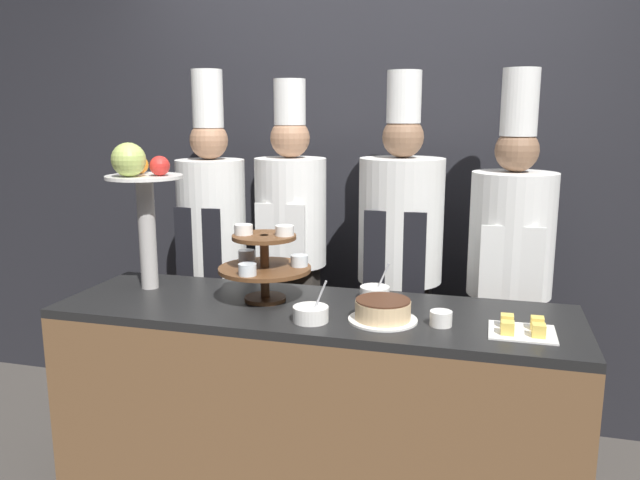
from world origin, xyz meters
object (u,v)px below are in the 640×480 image
(chef_center_left, at_px, (291,246))
(chef_center_right, at_px, (400,254))
(tiered_stand, at_px, (265,261))
(serving_bowl_near, at_px, (311,314))
(chef_right, at_px, (510,265))
(cup_white, at_px, (441,318))
(serving_bowl_far, at_px, (375,293))
(cake_square_tray, at_px, (522,328))
(fruit_pedestal, at_px, (141,189))
(chef_left, at_px, (212,242))
(cake_round, at_px, (383,311))

(chef_center_left, relative_size, chef_center_right, 0.98)
(tiered_stand, distance_m, chef_center_right, 0.75)
(serving_bowl_near, height_order, chef_right, chef_right)
(chef_right, bearing_deg, cup_white, -109.59)
(serving_bowl_far, relative_size, chef_right, 0.09)
(cake_square_tray, distance_m, chef_right, 0.71)
(tiered_stand, height_order, serving_bowl_far, tiered_stand)
(cake_square_tray, bearing_deg, cup_white, 178.91)
(fruit_pedestal, height_order, cup_white, fruit_pedestal)
(serving_bowl_near, relative_size, chef_center_left, 0.09)
(chef_left, bearing_deg, serving_bowl_far, -25.78)
(cup_white, distance_m, chef_right, 0.75)
(serving_bowl_far, distance_m, chef_left, 1.03)
(fruit_pedestal, xyz_separation_m, cake_round, (1.06, -0.15, -0.40))
(tiered_stand, xyz_separation_m, serving_bowl_far, (0.43, 0.13, -0.14))
(cake_round, xyz_separation_m, chef_left, (-1.00, 0.71, 0.06))
(cup_white, bearing_deg, chef_center_left, 138.29)
(tiered_stand, distance_m, cup_white, 0.74)
(serving_bowl_far, relative_size, chef_left, 0.08)
(tiered_stand, xyz_separation_m, cake_round, (0.50, -0.13, -0.13))
(tiered_stand, bearing_deg, serving_bowl_near, -38.66)
(fruit_pedestal, height_order, serving_bowl_far, fruit_pedestal)
(tiered_stand, distance_m, cake_square_tray, 1.01)
(serving_bowl_near, height_order, chef_left, chef_left)
(cup_white, xyz_separation_m, chef_left, (-1.21, 0.70, 0.07))
(chef_center_right, bearing_deg, cup_white, -70.53)
(cake_square_tray, xyz_separation_m, chef_left, (-1.49, 0.71, 0.08))
(tiered_stand, relative_size, chef_center_left, 0.21)
(serving_bowl_far, bearing_deg, cake_round, -73.46)
(cup_white, height_order, chef_center_left, chef_center_left)
(serving_bowl_far, xyz_separation_m, chef_center_right, (0.04, 0.45, 0.06))
(fruit_pedestal, bearing_deg, chef_center_left, 49.56)
(chef_right, bearing_deg, chef_center_right, -180.00)
(fruit_pedestal, distance_m, chef_center_left, 0.81)
(fruit_pedestal, relative_size, serving_bowl_near, 3.98)
(cake_round, relative_size, chef_right, 0.14)
(tiered_stand, distance_m, chef_center_left, 0.59)
(tiered_stand, relative_size, cake_square_tray, 1.66)
(cup_white, distance_m, cake_square_tray, 0.28)
(cup_white, bearing_deg, serving_bowl_far, 138.17)
(serving_bowl_far, bearing_deg, serving_bowl_near, -117.80)
(cake_round, bearing_deg, cake_square_tray, -0.29)
(cup_white, xyz_separation_m, cake_square_tray, (0.28, -0.01, -0.01))
(fruit_pedestal, bearing_deg, chef_center_right, 28.80)
(serving_bowl_near, distance_m, chef_center_right, 0.81)
(serving_bowl_far, distance_m, chef_center_right, 0.45)
(fruit_pedestal, xyz_separation_m, cake_square_tray, (1.55, -0.15, -0.42))
(cake_square_tray, relative_size, chef_center_left, 0.13)
(tiered_stand, distance_m, chef_left, 0.77)
(tiered_stand, xyz_separation_m, chef_center_right, (0.46, 0.58, -0.07))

